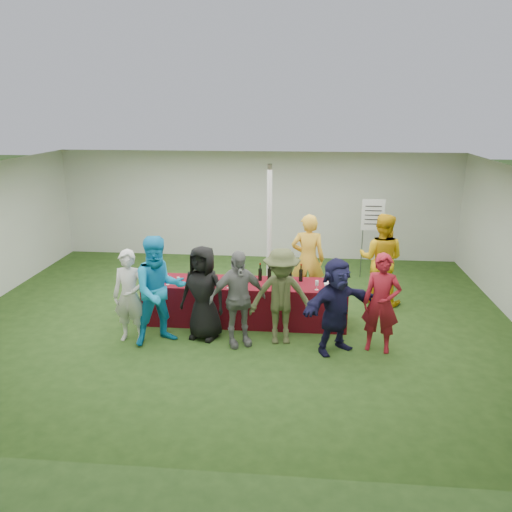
# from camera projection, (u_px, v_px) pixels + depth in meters

# --- Properties ---
(ground) EXTENTS (60.00, 60.00, 0.00)m
(ground) POSITION_uv_depth(u_px,v_px,m) (237.00, 319.00, 9.19)
(ground) COLOR #284719
(ground) RESTS_ON ground
(tent) EXTENTS (10.00, 10.00, 10.00)m
(tent) POSITION_uv_depth(u_px,v_px,m) (269.00, 233.00, 9.90)
(tent) COLOR white
(tent) RESTS_ON ground
(serving_table) EXTENTS (3.60, 0.80, 0.75)m
(serving_table) POSITION_uv_depth(u_px,v_px,m) (245.00, 302.00, 8.98)
(serving_table) COLOR maroon
(serving_table) RESTS_ON ground
(wine_bottles) EXTENTS (0.80, 0.12, 0.32)m
(wine_bottles) POSITION_uv_depth(u_px,v_px,m) (280.00, 274.00, 8.92)
(wine_bottles) COLOR black
(wine_bottles) RESTS_ON serving_table
(wine_glasses) EXTENTS (2.67, 0.12, 0.16)m
(wine_glasses) POSITION_uv_depth(u_px,v_px,m) (216.00, 281.00, 8.64)
(wine_glasses) COLOR silver
(wine_glasses) RESTS_ON serving_table
(water_bottle) EXTENTS (0.07, 0.07, 0.23)m
(water_bottle) POSITION_uv_depth(u_px,v_px,m) (243.00, 276.00, 8.92)
(water_bottle) COLOR silver
(water_bottle) RESTS_ON serving_table
(bar_towel) EXTENTS (0.25, 0.18, 0.03)m
(bar_towel) POSITION_uv_depth(u_px,v_px,m) (331.00, 284.00, 8.78)
(bar_towel) COLOR white
(bar_towel) RESTS_ON serving_table
(dump_bucket) EXTENTS (0.24, 0.24, 0.18)m
(dump_bucket) POSITION_uv_depth(u_px,v_px,m) (335.00, 285.00, 8.49)
(dump_bucket) COLOR slate
(dump_bucket) RESTS_ON serving_table
(wine_list_sign) EXTENTS (0.50, 0.03, 1.80)m
(wine_list_sign) POSITION_uv_depth(u_px,v_px,m) (373.00, 221.00, 11.06)
(wine_list_sign) COLOR slate
(wine_list_sign) RESTS_ON ground
(staff_pourer) EXTENTS (0.67, 0.46, 1.80)m
(staff_pourer) POSITION_uv_depth(u_px,v_px,m) (308.00, 259.00, 9.70)
(staff_pourer) COLOR yellow
(staff_pourer) RESTS_ON ground
(staff_back) EXTENTS (1.04, 0.92, 1.81)m
(staff_back) POSITION_uv_depth(u_px,v_px,m) (381.00, 259.00, 9.71)
(staff_back) COLOR gold
(staff_back) RESTS_ON ground
(customer_0) EXTENTS (0.59, 0.41, 1.56)m
(customer_0) POSITION_uv_depth(u_px,v_px,m) (130.00, 296.00, 8.15)
(customer_0) COLOR silver
(customer_0) RESTS_ON ground
(customer_1) EXTENTS (1.11, 1.04, 1.81)m
(customer_1) POSITION_uv_depth(u_px,v_px,m) (159.00, 290.00, 8.05)
(customer_1) COLOR #1391D0
(customer_1) RESTS_ON ground
(customer_2) EXTENTS (0.89, 0.70, 1.60)m
(customer_2) POSITION_uv_depth(u_px,v_px,m) (203.00, 293.00, 8.25)
(customer_2) COLOR black
(customer_2) RESTS_ON ground
(customer_3) EXTENTS (1.02, 0.75, 1.60)m
(customer_3) POSITION_uv_depth(u_px,v_px,m) (238.00, 299.00, 8.00)
(customer_3) COLOR slate
(customer_3) RESTS_ON ground
(customer_4) EXTENTS (1.11, 0.73, 1.62)m
(customer_4) POSITION_uv_depth(u_px,v_px,m) (281.00, 297.00, 8.06)
(customer_4) COLOR #454B29
(customer_4) RESTS_ON ground
(customer_5) EXTENTS (1.42, 1.22, 1.54)m
(customer_5) POSITION_uv_depth(u_px,v_px,m) (336.00, 306.00, 7.78)
(customer_5) COLOR #17163A
(customer_5) RESTS_ON ground
(customer_6) EXTENTS (0.66, 0.52, 1.61)m
(customer_6) POSITION_uv_depth(u_px,v_px,m) (381.00, 303.00, 7.80)
(customer_6) COLOR maroon
(customer_6) RESTS_ON ground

